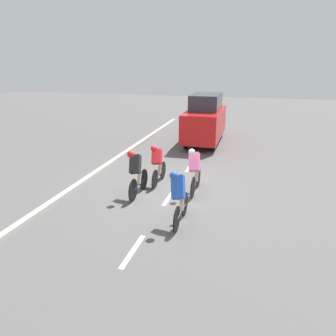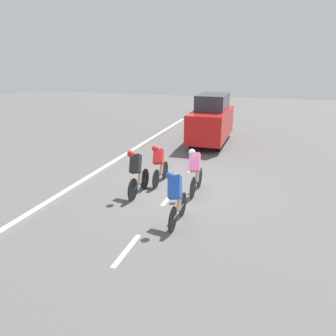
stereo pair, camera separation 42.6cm
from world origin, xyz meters
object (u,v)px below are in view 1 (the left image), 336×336
at_px(cyclist_pink, 195,170).
at_px(support_car, 205,120).
at_px(cyclist_black, 136,172).
at_px(cyclist_red, 158,163).
at_px(cyclist_blue, 179,196).

xyz_separation_m(cyclist_pink, support_car, (0.77, -6.83, 0.43)).
height_order(cyclist_black, cyclist_red, cyclist_black).
relative_size(cyclist_pink, cyclist_black, 0.97).
bearing_deg(cyclist_blue, support_car, -85.06).
relative_size(cyclist_black, cyclist_red, 1.05).
distance_m(cyclist_pink, cyclist_blue, 2.21).
xyz_separation_m(cyclist_red, support_car, (-0.60, -6.37, 0.46)).
bearing_deg(cyclist_blue, cyclist_red, -62.61).
bearing_deg(support_car, cyclist_red, 84.63).
distance_m(cyclist_red, support_car, 6.42).
distance_m(cyclist_pink, cyclist_black, 1.85).
bearing_deg(cyclist_black, support_car, -97.04).
distance_m(cyclist_red, cyclist_blue, 3.00).
height_order(cyclist_black, cyclist_blue, cyclist_black).
xyz_separation_m(cyclist_blue, support_car, (0.78, -9.03, 0.42)).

